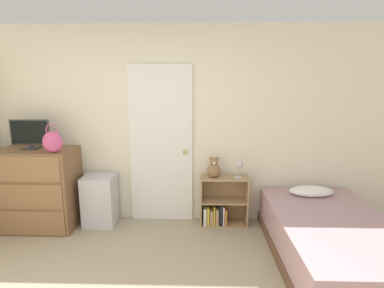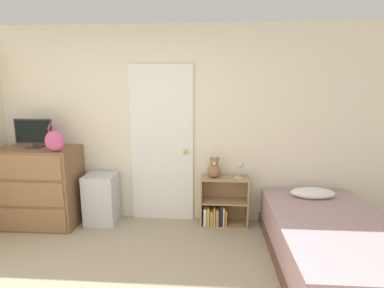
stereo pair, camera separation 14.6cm
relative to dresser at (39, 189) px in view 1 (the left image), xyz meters
name	(u,v)px [view 1 (the left image)]	position (x,y,z in m)	size (l,w,h in m)	color
wall_back	(154,126)	(1.44, 0.33, 0.76)	(10.00, 0.06, 2.55)	beige
door_closed	(161,145)	(1.53, 0.28, 0.52)	(0.82, 0.09, 2.06)	white
dresser	(39,189)	(0.00, 0.00, 0.00)	(0.93, 0.56, 1.02)	brown
tv	(30,134)	(-0.05, 0.02, 0.70)	(0.48, 0.16, 0.37)	#2D2D33
handbag	(53,142)	(0.33, -0.18, 0.64)	(0.24, 0.12, 0.34)	#C64C7F
storage_bin	(100,200)	(0.74, 0.10, -0.18)	(0.40, 0.36, 0.66)	silver
bookshelf	(220,205)	(2.32, 0.15, -0.26)	(0.61, 0.27, 0.64)	tan
teddy_bear	(214,168)	(2.22, 0.14, 0.24)	(0.18, 0.18, 0.27)	#8C6647
desk_lamp	(240,166)	(2.54, 0.11, 0.28)	(0.11, 0.11, 0.23)	#B2B2B7
bed	(334,241)	(3.42, -0.70, -0.28)	(1.18, 1.98, 0.57)	brown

